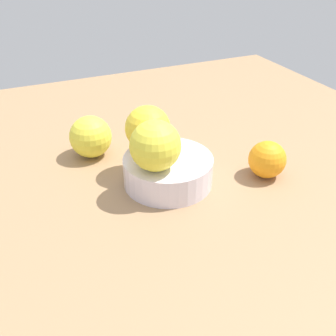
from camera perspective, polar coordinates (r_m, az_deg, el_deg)
name	(u,v)px	position (r cm, az deg, el deg)	size (l,w,h in cm)	color
ground_plane	(168,187)	(64.54, 0.00, -2.80)	(110.00, 110.00, 2.00)	#997551
fruit_bowl	(168,171)	(62.80, 0.00, -0.44)	(14.17, 14.17, 4.53)	silver
orange_in_bowl_0	(148,128)	(62.70, -2.93, 5.74)	(7.23, 7.23, 7.23)	yellow
orange_in_bowl_1	(155,146)	(57.18, -1.84, 3.24)	(7.60, 7.60, 7.60)	yellow
orange_loose_0	(267,159)	(66.09, 14.07, 1.20)	(6.10, 6.10, 6.10)	orange
orange_loose_1	(91,137)	(70.99, -11.07, 4.44)	(7.40, 7.40, 7.40)	yellow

